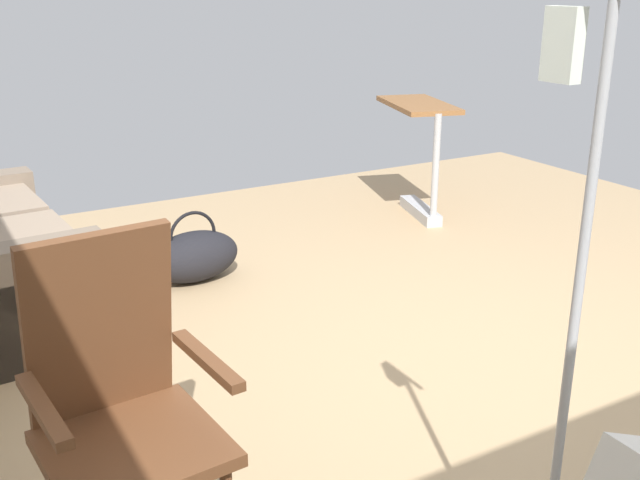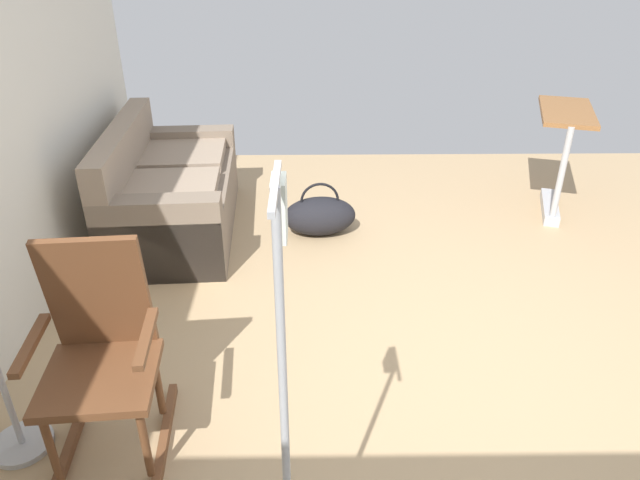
% 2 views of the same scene
% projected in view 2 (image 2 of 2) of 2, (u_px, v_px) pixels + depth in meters
% --- Properties ---
extents(ground_plane, '(6.79, 6.79, 0.00)m').
position_uv_depth(ground_plane, '(439.00, 377.00, 3.19)').
color(ground_plane, tan).
extents(couch, '(1.65, 0.94, 0.85)m').
position_uv_depth(couch, '(171.00, 194.00, 4.54)').
color(couch, '#7D6C5C').
rests_on(couch, ground).
extents(rocking_chair, '(0.80, 0.53, 1.05)m').
position_uv_depth(rocking_chair, '(101.00, 357.00, 2.56)').
color(rocking_chair, brown).
rests_on(rocking_chair, ground).
extents(overbed_table, '(0.88, 0.61, 0.84)m').
position_uv_depth(overbed_table, '(561.00, 149.00, 4.77)').
color(overbed_table, '#B2B5BA').
rests_on(overbed_table, ground).
extents(duffel_bag, '(0.37, 0.59, 0.43)m').
position_uv_depth(duffel_bag, '(320.00, 216.00, 4.56)').
color(duffel_bag, black).
rests_on(duffel_bag, ground).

